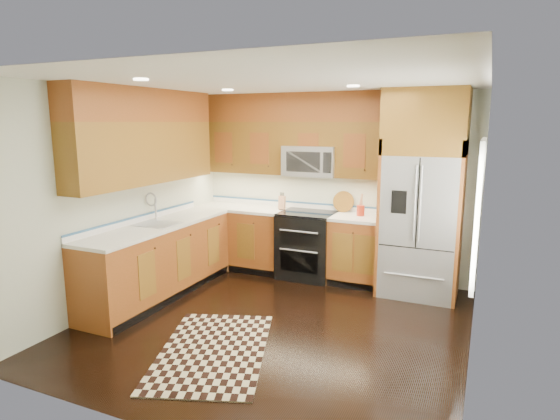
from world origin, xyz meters
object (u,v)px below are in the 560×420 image
at_px(knife_block, 282,202).
at_px(utensil_crock, 361,208).
at_px(range, 307,245).
at_px(refrigerator, 422,194).
at_px(rug, 213,350).

height_order(knife_block, utensil_crock, utensil_crock).
bearing_deg(knife_block, range, -13.55).
xyz_separation_m(refrigerator, rug, (-1.59, -2.43, -1.30)).
distance_m(refrigerator, knife_block, 2.01).
bearing_deg(rug, utensil_crock, 53.60).
bearing_deg(utensil_crock, knife_block, 179.47).
height_order(range, rug, range).
xyz_separation_m(refrigerator, knife_block, (-1.99, 0.14, -0.26)).
bearing_deg(refrigerator, rug, -123.14).
distance_m(range, rug, 2.51).
bearing_deg(utensil_crock, refrigerator, -9.28).
distance_m(knife_block, utensil_crock, 1.18).
height_order(refrigerator, utensil_crock, refrigerator).
distance_m(rug, utensil_crock, 2.87).
relative_size(range, rug, 0.57).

